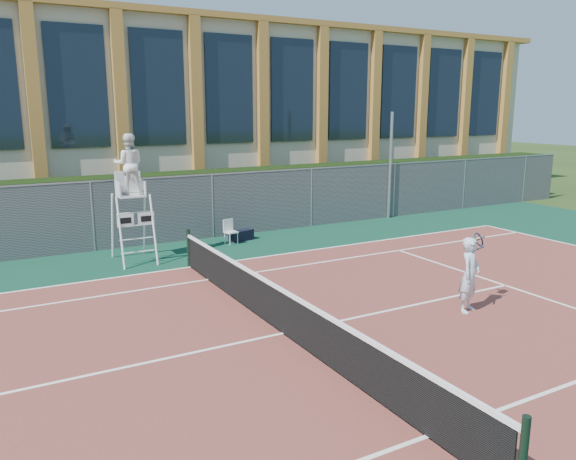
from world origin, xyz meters
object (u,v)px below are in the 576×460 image
umpire_chair (129,168)px  tennis_player (470,275)px  steel_pole (390,166)px  plastic_chair (230,229)px

umpire_chair → tennis_player: size_ratio=2.24×
steel_pole → umpire_chair: steel_pole is taller
umpire_chair → tennis_player: (5.36, -7.91, -1.89)m
plastic_chair → tennis_player: 8.78m
steel_pole → umpire_chair: (-10.87, -1.65, 0.61)m
plastic_chair → umpire_chair: bearing=-169.4°
umpire_chair → plastic_chair: 4.09m
steel_pole → tennis_player: size_ratio=2.56×
steel_pole → plastic_chair: (-7.53, -1.03, -1.67)m
umpire_chair → plastic_chair: (3.34, 0.62, -2.27)m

